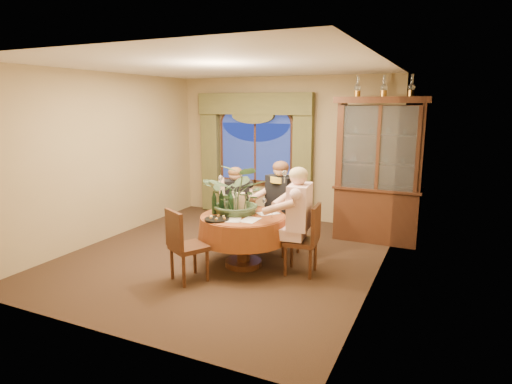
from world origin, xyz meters
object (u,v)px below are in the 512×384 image
at_px(person_back, 236,208).
at_px(wine_bottle_4, 233,202).
at_px(dining_table, 243,241).
at_px(chair_right, 301,240).
at_px(chair_back_right, 283,223).
at_px(wine_bottle_3, 231,200).
at_px(person_scarf, 281,208).
at_px(stoneware_vase, 241,203).
at_px(centerpiece_plant, 239,170).
at_px(oil_lamp_left, 358,86).
at_px(wine_bottle_2, 223,200).
at_px(oil_lamp_center, 384,86).
at_px(wine_bottle_1, 221,201).
at_px(china_cabinet, 379,171).
at_px(olive_bowl, 243,214).
at_px(person_pink, 299,221).
at_px(chair_back, 238,217).
at_px(oil_lamp_right, 412,85).
at_px(chair_front_left, 189,245).
at_px(wine_bottle_5, 214,203).
at_px(wine_bottle_0, 231,203).

relative_size(person_back, wine_bottle_4, 4.00).
relative_size(dining_table, chair_right, 1.34).
relative_size(chair_back_right, wine_bottle_3, 2.91).
distance_m(person_scarf, stoneware_vase, 0.76).
distance_m(centerpiece_plant, wine_bottle_3, 0.48).
height_order(oil_lamp_left, wine_bottle_2, oil_lamp_left).
xyz_separation_m(oil_lamp_center, wine_bottle_1, (-1.87, -2.00, -1.65)).
relative_size(china_cabinet, oil_lamp_center, 7.04).
relative_size(chair_right, olive_bowl, 5.99).
bearing_deg(oil_lamp_left, person_back, -139.70).
distance_m(oil_lamp_center, person_pink, 2.74).
height_order(dining_table, person_pink, person_pink).
distance_m(oil_lamp_center, centerpiece_plant, 2.78).
height_order(oil_lamp_center, chair_back, oil_lamp_center).
height_order(olive_bowl, wine_bottle_4, wine_bottle_4).
height_order(person_scarf, olive_bowl, person_scarf).
xyz_separation_m(oil_lamp_right, wine_bottle_2, (-2.31, -1.90, -1.65)).
xyz_separation_m(olive_bowl, wine_bottle_4, (-0.19, 0.06, 0.14)).
relative_size(oil_lamp_right, olive_bowl, 2.12).
bearing_deg(chair_front_left, oil_lamp_left, 89.98).
height_order(person_scarf, centerpiece_plant, centerpiece_plant).
xyz_separation_m(dining_table, china_cabinet, (1.52, 2.00, 0.82)).
xyz_separation_m(dining_table, oil_lamp_center, (1.52, 2.00, 2.19)).
bearing_deg(olive_bowl, wine_bottle_3, 147.50).
relative_size(stoneware_vase, centerpiece_plant, 0.28).
bearing_deg(olive_bowl, chair_back, 121.45).
bearing_deg(stoneware_vase, chair_front_left, -111.71).
relative_size(oil_lamp_left, wine_bottle_5, 1.03).
bearing_deg(chair_back_right, wine_bottle_3, 69.04).
relative_size(chair_front_left, stoneware_vase, 3.22).
distance_m(china_cabinet, wine_bottle_0, 2.66).
height_order(chair_back, olive_bowl, chair_back).
height_order(oil_lamp_left, stoneware_vase, oil_lamp_left).
height_order(chair_front_left, wine_bottle_5, wine_bottle_5).
xyz_separation_m(chair_back_right, person_back, (-0.78, -0.08, 0.18)).
xyz_separation_m(oil_lamp_center, chair_right, (-0.69, -1.92, -2.08)).
bearing_deg(person_scarf, wine_bottle_0, 81.57).
xyz_separation_m(chair_right, chair_front_left, (-1.25, -0.83, 0.00)).
distance_m(person_pink, centerpiece_plant, 1.10).
bearing_deg(chair_front_left, wine_bottle_4, 101.07).
bearing_deg(oil_lamp_right, oil_lamp_left, 180.00).
bearing_deg(dining_table, person_scarf, 68.69).
bearing_deg(wine_bottle_0, chair_front_left, -109.80).
bearing_deg(oil_lamp_left, chair_right, -97.97).
height_order(chair_back_right, wine_bottle_3, wine_bottle_3).
height_order(china_cabinet, wine_bottle_5, china_cabinet).
xyz_separation_m(oil_lamp_left, person_scarf, (-0.82, -1.26, -1.84)).
bearing_deg(chair_back, chair_front_left, 60.21).
relative_size(dining_table, wine_bottle_0, 3.90).
relative_size(dining_table, oil_lamp_center, 3.78).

